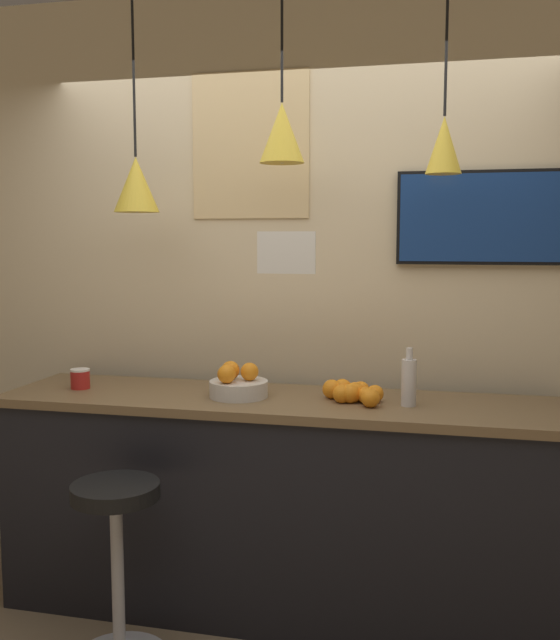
{
  "coord_description": "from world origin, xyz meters",
  "views": [
    {
      "loc": [
        0.71,
        -2.32,
        1.7
      ],
      "look_at": [
        0.0,
        0.72,
        1.34
      ],
      "focal_mm": 40.0,
      "sensor_mm": 36.0,
      "label": 1
    }
  ],
  "objects_px": {
    "fruit_bowl": "(238,385)",
    "juice_bottle": "(409,381)",
    "spread_jar": "(80,379)",
    "mounted_tv": "(484,218)",
    "bar_stool": "(117,545)"
  },
  "relations": [
    {
      "from": "juice_bottle",
      "to": "spread_jar",
      "type": "xyz_separation_m",
      "value": [
        -1.53,
        0.0,
        -0.06
      ]
    },
    {
      "from": "bar_stool",
      "to": "juice_bottle",
      "type": "relative_size",
      "value": 2.99
    },
    {
      "from": "mounted_tv",
      "to": "bar_stool",
      "type": "bearing_deg",
      "value": -146.68
    },
    {
      "from": "fruit_bowl",
      "to": "mounted_tv",
      "type": "distance_m",
      "value": 1.35
    },
    {
      "from": "spread_jar",
      "to": "mounted_tv",
      "type": "distance_m",
      "value": 2.02
    },
    {
      "from": "spread_jar",
      "to": "mounted_tv",
      "type": "bearing_deg",
      "value": 11.95
    },
    {
      "from": "fruit_bowl",
      "to": "juice_bottle",
      "type": "relative_size",
      "value": 1.05
    },
    {
      "from": "juice_bottle",
      "to": "mounted_tv",
      "type": "distance_m",
      "value": 0.85
    },
    {
      "from": "mounted_tv",
      "to": "juice_bottle",
      "type": "bearing_deg",
      "value": -127.87
    },
    {
      "from": "bar_stool",
      "to": "mounted_tv",
      "type": "height_order",
      "value": "mounted_tv"
    },
    {
      "from": "bar_stool",
      "to": "fruit_bowl",
      "type": "distance_m",
      "value": 0.84
    },
    {
      "from": "fruit_bowl",
      "to": "spread_jar",
      "type": "height_order",
      "value": "fruit_bowl"
    },
    {
      "from": "fruit_bowl",
      "to": "spread_jar",
      "type": "xyz_separation_m",
      "value": [
        -0.78,
        0.0,
        -0.01
      ]
    },
    {
      "from": "juice_bottle",
      "to": "mounted_tv",
      "type": "bearing_deg",
      "value": 52.13
    },
    {
      "from": "spread_jar",
      "to": "fruit_bowl",
      "type": "bearing_deg",
      "value": -0.15
    }
  ]
}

